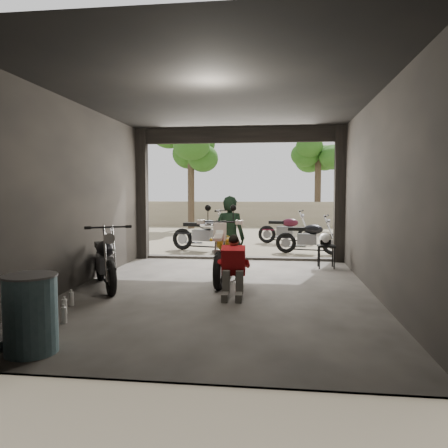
% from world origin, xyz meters
% --- Properties ---
extents(ground, '(80.00, 80.00, 0.00)m').
position_xyz_m(ground, '(0.00, 0.00, 0.00)').
color(ground, '#7A6D56').
rests_on(ground, ground).
extents(garage, '(7.00, 7.13, 3.20)m').
position_xyz_m(garage, '(0.00, 0.55, 1.28)').
color(garage, '#2D2B28').
rests_on(garage, ground).
extents(boundary_wall, '(18.00, 0.30, 1.20)m').
position_xyz_m(boundary_wall, '(0.00, 14.00, 0.60)').
color(boundary_wall, gray).
rests_on(boundary_wall, ground).
extents(tree_left, '(2.20, 2.20, 5.60)m').
position_xyz_m(tree_left, '(-3.00, 12.50, 3.99)').
color(tree_left, '#382B1E').
rests_on(tree_left, ground).
extents(tree_right, '(2.20, 2.20, 5.00)m').
position_xyz_m(tree_right, '(2.80, 14.00, 3.56)').
color(tree_right, '#382B1E').
rests_on(tree_right, ground).
extents(main_bike, '(0.77, 1.81, 1.20)m').
position_xyz_m(main_bike, '(-0.01, 0.80, 0.60)').
color(main_bike, beige).
rests_on(main_bike, ground).
extents(left_bike, '(1.42, 1.78, 1.12)m').
position_xyz_m(left_bike, '(-2.00, 0.05, 0.56)').
color(left_bike, black).
rests_on(left_bike, ground).
extents(outside_bike_a, '(1.87, 1.15, 1.18)m').
position_xyz_m(outside_bike_a, '(-1.10, 4.95, 0.59)').
color(outside_bike_a, black).
rests_on(outside_bike_a, ground).
extents(outside_bike_b, '(1.70, 0.95, 1.09)m').
position_xyz_m(outside_bike_b, '(1.23, 6.98, 0.54)').
color(outside_bike_b, '#410F1C').
rests_on(outside_bike_b, ground).
extents(outside_bike_c, '(1.67, 0.95, 1.06)m').
position_xyz_m(outside_bike_c, '(1.78, 4.72, 0.53)').
color(outside_bike_c, black).
rests_on(outside_bike_c, ground).
extents(rider, '(0.65, 0.49, 1.60)m').
position_xyz_m(rider, '(0.06, 1.06, 0.80)').
color(rider, black).
rests_on(rider, ground).
extents(mechanic, '(0.51, 0.68, 0.96)m').
position_xyz_m(mechanic, '(0.28, -0.45, 0.48)').
color(mechanic, red).
rests_on(mechanic, ground).
extents(stool, '(0.37, 0.37, 0.52)m').
position_xyz_m(stool, '(2.00, 2.50, 0.44)').
color(stool, black).
rests_on(stool, ground).
extents(helmet, '(0.34, 0.35, 0.26)m').
position_xyz_m(helmet, '(1.98, 2.55, 0.65)').
color(helmet, white).
rests_on(helmet, stool).
extents(oil_drum, '(0.63, 0.63, 0.82)m').
position_xyz_m(oil_drum, '(-1.54, -3.00, 0.41)').
color(oil_drum, '#456974').
rests_on(oil_drum, ground).
extents(sign_post, '(0.86, 0.08, 2.59)m').
position_xyz_m(sign_post, '(3.36, 2.84, 1.77)').
color(sign_post, black).
rests_on(sign_post, ground).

